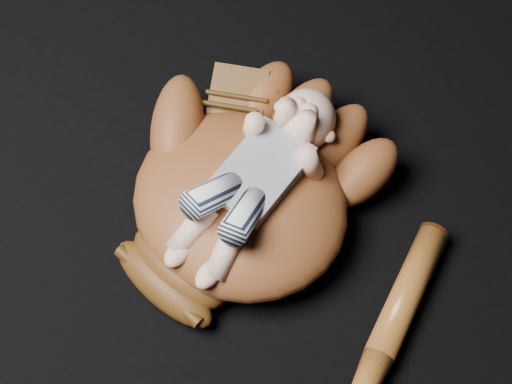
# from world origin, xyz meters

# --- Properties ---
(baseball_glove) EXTENTS (0.50, 0.55, 0.15)m
(baseball_glove) POSITION_xyz_m (-0.18, -0.03, 0.07)
(baseball_glove) COLOR #633015
(baseball_glove) RESTS_ON ground
(newborn_baby) EXTENTS (0.18, 0.35, 0.14)m
(newborn_baby) POSITION_xyz_m (-0.17, -0.03, 0.12)
(newborn_baby) COLOR beige
(newborn_baby) RESTS_ON baseball_glove
(baseball_bat) EXTENTS (0.08, 0.49, 0.05)m
(baseball_bat) POSITION_xyz_m (0.10, -0.15, 0.02)
(baseball_bat) COLOR #91511C
(baseball_bat) RESTS_ON ground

